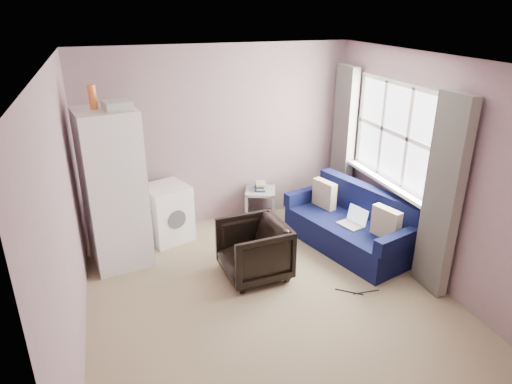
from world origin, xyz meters
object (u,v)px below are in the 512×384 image
side_table (260,202)px  sofa (352,226)px  armchair (254,247)px  fridge (114,189)px  washing_machine (167,212)px

side_table → sofa: (0.87, -1.15, 0.01)m
armchair → side_table: armchair is taller
fridge → washing_machine: fridge is taller
side_table → fridge: bearing=-163.9°
fridge → sofa: 3.02m
armchair → fridge: bearing=-124.4°
sofa → fridge: bearing=152.7°
fridge → sofa: size_ratio=1.14×
armchair → side_table: size_ratio=1.27×
armchair → sofa: bearing=96.1°
fridge → armchair: bearing=-40.0°
fridge → washing_machine: (0.64, 0.41, -0.57)m
fridge → sofa: bearing=-21.3°
fridge → side_table: fridge is taller
armchair → washing_machine: 1.49m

